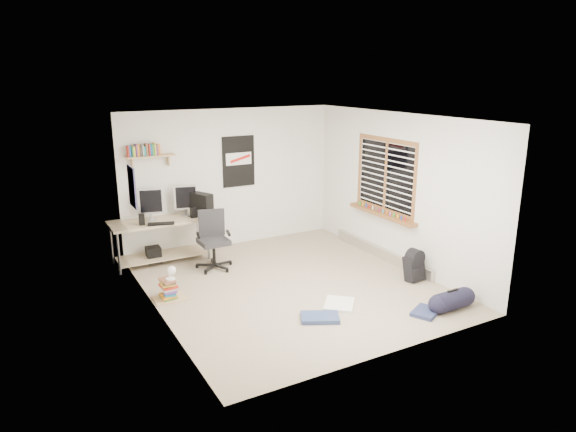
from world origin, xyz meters
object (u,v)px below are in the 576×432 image
office_chair (214,240)px  book_stack (169,289)px  duffel_bag (452,300)px  backpack (414,268)px  desk (160,241)px

office_chair → book_stack: 1.33m
duffel_bag → office_chair: bearing=126.0°
backpack → office_chair: bearing=135.0°
office_chair → backpack: bearing=-24.4°
book_stack → office_chair: bearing=39.5°
backpack → book_stack: bearing=154.9°
office_chair → backpack: 3.20m
desk → office_chair: (0.67, -0.75, 0.12)m
office_chair → book_stack: size_ratio=2.13×
desk → backpack: (3.18, -2.72, -0.16)m
backpack → book_stack: size_ratio=0.88×
backpack → book_stack: 3.69m
office_chair → duffel_bag: (2.26, -3.00, -0.35)m
desk → book_stack: (-0.32, -1.56, -0.21)m
book_stack → duffel_bag: bearing=-33.9°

